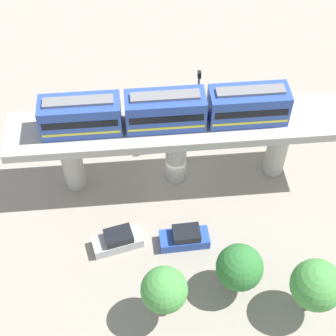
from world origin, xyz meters
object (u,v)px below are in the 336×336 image
at_px(parked_car_blue, 185,238).
at_px(tree_far_corner, 316,285).
at_px(tree_mid_lot, 240,267).
at_px(train, 165,110).
at_px(parked_car_silver, 118,240).
at_px(signal_post, 197,109).
at_px(tree_near_viaduct, 164,290).

distance_m(parked_car_blue, tree_far_corner, 11.59).
bearing_deg(tree_far_corner, tree_mid_lot, -114.32).
relative_size(train, parked_car_blue, 4.81).
relative_size(parked_car_blue, tree_mid_lot, 0.85).
relative_size(train, tree_mid_lot, 4.09).
height_order(train, tree_mid_lot, train).
bearing_deg(parked_car_blue, parked_car_silver, -94.70).
height_order(train, signal_post, train).
relative_size(parked_car_silver, parked_car_blue, 1.06).
bearing_deg(parked_car_blue, signal_post, 166.19).
distance_m(parked_car_silver, tree_far_corner, 16.45).
xyz_separation_m(parked_car_blue, signal_post, (-10.78, 2.25, 4.65)).
xyz_separation_m(parked_car_silver, tree_far_corner, (7.18, 14.46, 3.13)).
distance_m(parked_car_blue, tree_mid_lot, 6.32).
height_order(parked_car_blue, signal_post, signal_post).
distance_m(tree_mid_lot, signal_post, 15.57).
bearing_deg(tree_far_corner, parked_car_silver, -116.39).
bearing_deg(train, parked_car_blue, 7.67).
relative_size(train, tree_far_corner, 3.52).
distance_m(train, tree_mid_lot, 13.94).
xyz_separation_m(tree_mid_lot, signal_post, (-15.36, -1.36, 2.22)).
bearing_deg(parked_car_blue, tree_near_viaduct, -21.89).
bearing_deg(signal_post, parked_car_blue, -11.80).
bearing_deg(train, tree_mid_lot, 21.06).
bearing_deg(tree_mid_lot, parked_car_silver, -117.50).
xyz_separation_m(parked_car_silver, tree_mid_lot, (4.84, 9.30, 2.44)).
bearing_deg(tree_mid_lot, tree_near_viaduct, -73.42).
height_order(train, tree_far_corner, train).
distance_m(parked_car_silver, tree_near_viaduct, 8.10).
xyz_separation_m(train, tree_mid_lot, (11.96, 4.60, -5.50)).
distance_m(parked_car_silver, tree_mid_lot, 10.77).
xyz_separation_m(tree_near_viaduct, tree_far_corner, (0.58, 11.06, -0.11)).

